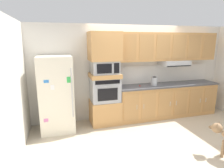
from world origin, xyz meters
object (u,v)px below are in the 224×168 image
object	(u,v)px
screwdriver	(140,86)
electric_kettle	(154,81)
refrigerator	(57,94)
microwave	(105,67)
built_in_oven	(105,89)

from	to	relation	value
screwdriver	electric_kettle	distance (m)	0.41
refrigerator	microwave	distance (m)	1.31
refrigerator	built_in_oven	bearing A→B (deg)	3.31
built_in_oven	refrigerator	bearing A→B (deg)	-176.69
built_in_oven	electric_kettle	size ratio (longest dim) A/B	2.92
refrigerator	electric_kettle	xyz separation A→B (m)	(2.52, 0.02, 0.15)
built_in_oven	microwave	bearing A→B (deg)	-0.77
electric_kettle	built_in_oven	bearing A→B (deg)	178.00
microwave	screwdriver	distance (m)	1.09
built_in_oven	screwdriver	distance (m)	0.96
microwave	electric_kettle	size ratio (longest dim) A/B	2.68
refrigerator	electric_kettle	size ratio (longest dim) A/B	7.33
built_in_oven	microwave	size ratio (longest dim) A/B	1.09
refrigerator	electric_kettle	world-z (taller)	refrigerator
screwdriver	electric_kettle	xyz separation A→B (m)	(0.40, -0.01, 0.10)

